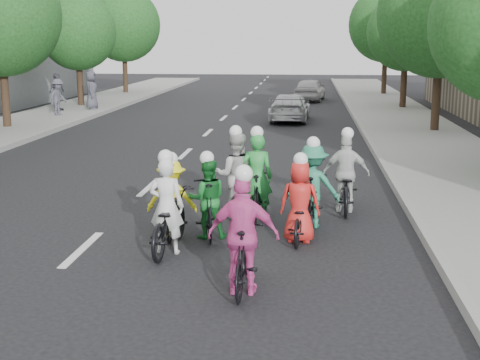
# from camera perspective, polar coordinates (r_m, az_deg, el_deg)

# --- Properties ---
(ground) EXTENTS (120.00, 120.00, 0.00)m
(ground) POSITION_cam_1_polar(r_m,az_deg,el_deg) (12.02, -13.33, -5.79)
(ground) COLOR black
(ground) RESTS_ON ground
(curb_left) EXTENTS (0.18, 80.00, 0.18)m
(curb_left) POSITION_cam_1_polar(r_m,az_deg,el_deg) (23.30, -19.52, 2.59)
(curb_left) COLOR #999993
(curb_left) RESTS_ON ground
(sidewalk_right) EXTENTS (4.00, 80.00, 0.15)m
(sidewalk_right) POSITION_cam_1_polar(r_m,az_deg,el_deg) (21.50, 16.77, 2.00)
(sidewalk_right) COLOR gray
(sidewalk_right) RESTS_ON ground
(curb_right) EXTENTS (0.18, 80.00, 0.18)m
(curb_right) POSITION_cam_1_polar(r_m,az_deg,el_deg) (21.21, 11.60, 2.17)
(curb_right) COLOR #999993
(curb_right) RESTS_ON ground
(tree_l_4) EXTENTS (4.00, 4.00, 5.97)m
(tree_l_4) POSITION_cam_1_polar(r_m,az_deg,el_deg) (36.83, -13.69, 12.16)
(tree_l_4) COLOR black
(tree_l_4) RESTS_ON ground
(tree_l_5) EXTENTS (4.80, 4.80, 6.93)m
(tree_l_5) POSITION_cam_1_polar(r_m,az_deg,el_deg) (45.44, -9.91, 12.90)
(tree_l_5) COLOR black
(tree_l_5) RESTS_ON ground
(tree_r_1) EXTENTS (4.80, 4.80, 6.93)m
(tree_r_1) POSITION_cam_1_polar(r_m,az_deg,el_deg) (26.88, 16.79, 13.40)
(tree_r_1) COLOR black
(tree_r_1) RESTS_ON ground
(tree_r_2) EXTENTS (4.00, 4.00, 5.97)m
(tree_r_2) POSITION_cam_1_polar(r_m,az_deg,el_deg) (35.75, 14.00, 12.16)
(tree_r_2) COLOR black
(tree_r_2) RESTS_ON ground
(tree_r_3) EXTENTS (4.80, 4.80, 6.93)m
(tree_r_3) POSITION_cam_1_polar(r_m,az_deg,el_deg) (44.69, 12.39, 12.83)
(tree_r_3) COLOR black
(tree_r_3) RESTS_ON ground
(cyclist_0) EXTENTS (0.81, 1.99, 1.79)m
(cyclist_0) POSITION_cam_1_polar(r_m,az_deg,el_deg) (11.51, -6.17, -3.24)
(cyclist_0) COLOR black
(cyclist_0) RESTS_ON ground
(cyclist_1) EXTENTS (0.83, 1.83, 1.62)m
(cyclist_1) POSITION_cam_1_polar(r_m,az_deg,el_deg) (12.30, -2.75, -2.06)
(cyclist_1) COLOR black
(cyclist_1) RESTS_ON ground
(cyclist_2) EXTENTS (0.96, 1.65, 1.59)m
(cyclist_2) POSITION_cam_1_polar(r_m,az_deg,el_deg) (12.43, -5.79, -2.16)
(cyclist_2) COLOR black
(cyclist_2) RESTS_ON ground
(cyclist_3) EXTENTS (1.04, 1.66, 1.89)m
(cyclist_3) POSITION_cam_1_polar(r_m,az_deg,el_deg) (9.57, 0.34, -5.68)
(cyclist_3) COLOR black
(cyclist_3) RESTS_ON ground
(cyclist_4) EXTENTS (0.77, 1.62, 1.64)m
(cyclist_4) POSITION_cam_1_polar(r_m,az_deg,el_deg) (12.10, 5.11, -2.61)
(cyclist_4) COLOR black
(cyclist_4) RESTS_ON ground
(cyclist_5) EXTENTS (0.65, 1.60, 1.91)m
(cyclist_5) POSITION_cam_1_polar(r_m,az_deg,el_deg) (13.51, 1.45, -0.60)
(cyclist_5) COLOR black
(cyclist_5) RESTS_ON ground
(cyclist_6) EXTENTS (0.89, 1.63, 1.90)m
(cyclist_6) POSITION_cam_1_polar(r_m,az_deg,el_deg) (13.70, -0.35, -0.30)
(cyclist_6) COLOR black
(cyclist_6) RESTS_ON ground
(cyclist_7) EXTENTS (1.12, 1.77, 1.78)m
(cyclist_7) POSITION_cam_1_polar(r_m,az_deg,el_deg) (13.04, 6.18, -1.00)
(cyclist_7) COLOR black
(cyclist_7) RESTS_ON ground
(cyclist_8) EXTENTS (0.99, 1.97, 1.81)m
(cyclist_8) POSITION_cam_1_polar(r_m,az_deg,el_deg) (14.31, 9.01, -0.19)
(cyclist_8) COLOR black
(cyclist_8) RESTS_ON ground
(follow_car_lead) EXTENTS (1.87, 4.24, 1.21)m
(follow_car_lead) POSITION_cam_1_polar(r_m,az_deg,el_deg) (30.12, 4.27, 6.19)
(follow_car_lead) COLOR silver
(follow_car_lead) RESTS_ON ground
(follow_car_trail) EXTENTS (2.04, 4.09, 1.34)m
(follow_car_trail) POSITION_cam_1_polar(r_m,az_deg,el_deg) (40.35, 5.97, 7.69)
(follow_car_trail) COLOR silver
(follow_car_trail) RESTS_ON ground
(spectator_0) EXTENTS (0.90, 1.21, 1.68)m
(spectator_0) POSITION_cam_1_polar(r_m,az_deg,el_deg) (32.09, -15.28, 6.84)
(spectator_0) COLOR #545361
(spectator_0) RESTS_ON sidewalk_left
(spectator_1) EXTENTS (0.74, 1.17, 1.86)m
(spectator_1) POSITION_cam_1_polar(r_m,az_deg,el_deg) (34.11, -15.36, 7.27)
(spectator_1) COLOR #545361
(spectator_1) RESTS_ON sidewalk_left
(spectator_2) EXTENTS (0.72, 1.00, 1.89)m
(spectator_2) POSITION_cam_1_polar(r_m,az_deg,el_deg) (34.63, -12.56, 7.49)
(spectator_2) COLOR #4A4A56
(spectator_2) RESTS_ON sidewalk_left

